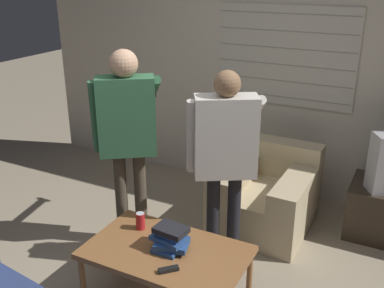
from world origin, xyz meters
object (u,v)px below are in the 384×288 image
coffee_table (166,255)px  armchair_beige (267,195)px  book_stack (170,239)px  person_right_standing (225,149)px  soda_can (140,221)px  person_left_standing (127,126)px  spare_remote (168,270)px

coffee_table → armchair_beige: bearing=79.0°
book_stack → person_right_standing: bearing=77.0°
coffee_table → soda_can: bearing=153.8°
person_right_standing → soda_can: person_right_standing is taller
soda_can → armchair_beige: bearing=65.2°
armchair_beige → person_right_standing: person_right_standing is taller
person_right_standing → soda_can: size_ratio=12.47×
person_left_standing → person_right_standing: bearing=-31.1°
person_right_standing → armchair_beige: bearing=51.5°
coffee_table → spare_remote: size_ratio=8.88×
book_stack → spare_remote: (0.10, -0.21, -0.07)m
person_left_standing → spare_remote: size_ratio=13.73×
armchair_beige → coffee_table: size_ratio=0.85×
armchair_beige → person_left_standing: 1.44m
armchair_beige → person_left_standing: size_ratio=0.55×
person_left_standing → person_right_standing: (0.81, 0.05, -0.06)m
person_left_standing → soda_can: size_ratio=13.16×
person_right_standing → soda_can: bearing=-165.3°
coffee_table → book_stack: bearing=41.8°
armchair_beige → person_left_standing: (-0.92, -0.81, 0.77)m
person_right_standing → spare_remote: (-0.03, -0.79, -0.53)m
book_stack → armchair_beige: bearing=79.8°
person_left_standing → person_right_standing: person_left_standing is taller
person_left_standing → soda_can: person_left_standing is taller
coffee_table → book_stack: 0.12m
book_stack → spare_remote: bearing=-63.6°
soda_can → person_right_standing: bearing=45.1°
armchair_beige → soda_can: bearing=66.7°
coffee_table → person_left_standing: (-0.66, 0.55, 0.64)m
person_right_standing → book_stack: size_ratio=5.74×
book_stack → coffee_table: bearing=-138.2°
coffee_table → person_right_standing: 0.85m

